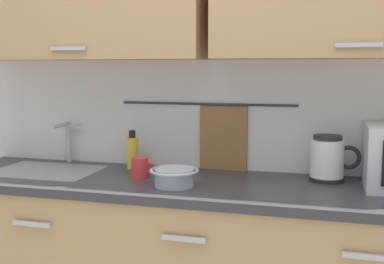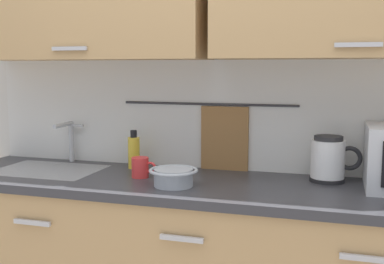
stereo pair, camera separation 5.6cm
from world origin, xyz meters
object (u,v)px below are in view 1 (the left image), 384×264
object	(u,v)px
dish_soap_bottle	(132,152)
mug_near_sink	(140,168)
mixing_bowl	(174,176)
electric_kettle	(328,159)

from	to	relation	value
dish_soap_bottle	mug_near_sink	xyz separation A→B (m)	(0.12, -0.19, -0.04)
mug_near_sink	dish_soap_bottle	bearing A→B (deg)	121.99
mug_near_sink	mixing_bowl	bearing A→B (deg)	-29.29
dish_soap_bottle	mug_near_sink	bearing A→B (deg)	-58.01
dish_soap_bottle	mixing_bowl	world-z (taller)	dish_soap_bottle
mug_near_sink	mixing_bowl	xyz separation A→B (m)	(0.20, -0.11, -0.00)
electric_kettle	mixing_bowl	world-z (taller)	electric_kettle
mixing_bowl	electric_kettle	bearing A→B (deg)	24.04
dish_soap_bottle	mixing_bowl	distance (m)	0.44
electric_kettle	mixing_bowl	distance (m)	0.70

